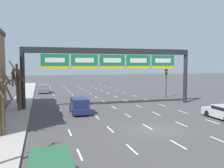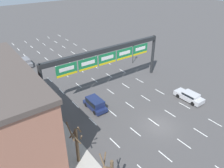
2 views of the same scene
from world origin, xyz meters
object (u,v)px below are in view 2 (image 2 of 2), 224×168
Objects in this scene: tree_bare_third at (77,143)px; sign_gantry at (106,57)px; car_grey at (25,62)px; traffic_light_near_gantry at (133,49)px; car_silver at (189,96)px; tree_bare_furthest at (43,98)px; tree_bare_second at (24,80)px; suv_navy at (95,103)px.

sign_gantry is at bearing 43.90° from tree_bare_third.
traffic_light_near_gantry reaches higher than car_grey.
car_grey is at bearing 119.96° from car_silver.
car_grey is 19.24m from tree_bare_furthest.
tree_bare_third is at bearing -143.17° from traffic_light_near_gantry.
tree_bare_second reaches higher than car_silver.
traffic_light_near_gantry is at bearing 27.59° from sign_gantry.
suv_navy is at bearing 152.80° from car_silver.
sign_gantry reaches higher than car_grey.
tree_bare_furthest is (-11.13, -0.67, -3.15)m from sign_gantry.
car_silver is at bearing -51.28° from sign_gantry.
tree_bare_second is (-20.20, 15.99, 2.29)m from car_silver.
tree_bare_furthest reaches higher than car_silver.
car_silver is 21.95m from tree_bare_furthest.
sign_gantry reaches higher than tree_bare_second.
tree_bare_third is 1.11× the size of tree_bare_furthest.
suv_navy is at bearing -81.08° from car_grey.
car_silver is at bearing 1.55° from tree_bare_third.
tree_bare_second reaches higher than tree_bare_third.
tree_bare_second reaches higher than car_grey.
sign_gantry is 4.60× the size of tree_bare_furthest.
traffic_light_near_gantry is at bearing 31.19° from suv_navy.
tree_bare_third reaches higher than car_grey.
car_grey is at bearing 83.58° from tree_bare_third.
car_grey is 22.89m from traffic_light_near_gantry.
tree_bare_furthest is at bearing -98.96° from car_grey.
car_silver is 19.96m from tree_bare_third.
traffic_light_near_gantry is (10.79, 5.64, -2.63)m from sign_gantry.
tree_bare_furthest is (0.66, -6.18, -0.25)m from tree_bare_second.
tree_bare_furthest is at bearing 153.34° from car_silver.
traffic_light_near_gantry is at bearing 0.33° from tree_bare_second.
car_grey is at bearing 114.09° from sign_gantry.
sign_gantry reaches higher than suv_navy.
traffic_light_near_gantry is at bearing -33.62° from car_grey.
traffic_light_near_gantry is at bearing 36.83° from tree_bare_third.
sign_gantry is at bearing 38.52° from suv_navy.
tree_bare_second is (-7.09, 9.25, 2.08)m from suv_navy.
tree_bare_third reaches higher than suv_navy.
sign_gantry is 11.59m from tree_bare_furthest.
tree_bare_second is at bearing 91.22° from tree_bare_third.
car_silver is at bearing -27.20° from suv_navy.
car_silver is at bearing -26.66° from tree_bare_furthest.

